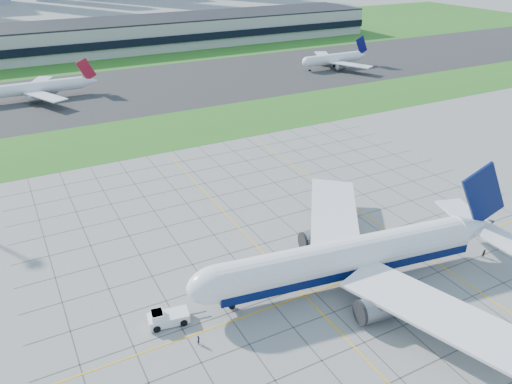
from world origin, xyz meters
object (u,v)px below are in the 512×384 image
Objects in this scene: airliner at (349,257)px; pushback_tug at (166,318)px; distant_jet_2 at (334,59)px; crew_far at (484,254)px; distant_jet_1 at (36,88)px; crew_near at (199,340)px.

airliner is 6.52× the size of pushback_tug.
distant_jet_2 is (97.74, 139.44, -0.95)m from airliner.
crew_far is 0.04× the size of distant_jet_1.
airliner reaches higher than crew_far.
crew_near is (2.84, -6.80, -0.34)m from pushback_tug.
distant_jet_1 and distant_jet_2 have the same top height.
crew_far reaches higher than crew_near.
crew_far is (61.24, -11.17, -0.30)m from pushback_tug.
distant_jet_1 is (-35.55, 150.69, -0.95)m from airliner.
airliner reaches higher than crew_near.
crew_near is at bearing -59.02° from pushback_tug.
pushback_tug is 5.46× the size of crew_far.
crew_near is 190.45m from distant_jet_2.
distant_jet_1 reaches higher than crew_near.
distant_jet_2 reaches higher than crew_near.
crew_far is at bearing -115.36° from distant_jet_2.
distant_jet_1 is at bearing 175.18° from distant_jet_2.
airliner is 30.18m from crew_near.
airliner is 154.83m from distant_jet_1.
crew_near is (-29.77, -1.98, -4.59)m from airliner.
airliner is 170.29m from distant_jet_2.
pushback_tug is at bearing 53.42° from crew_near.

